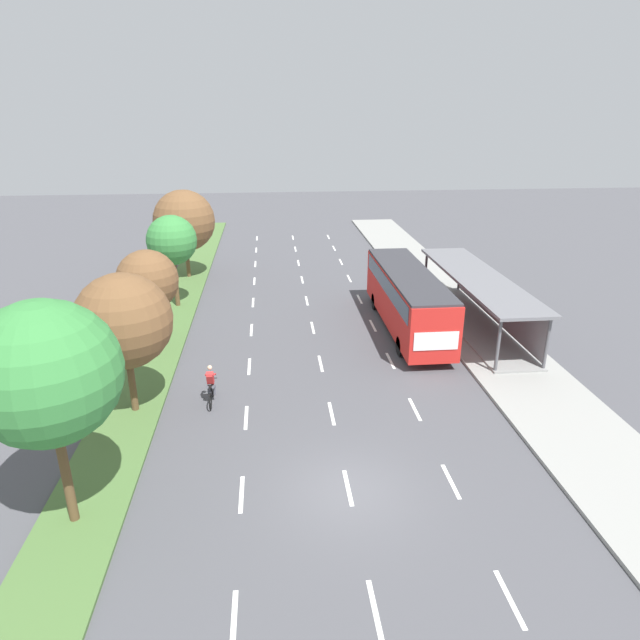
# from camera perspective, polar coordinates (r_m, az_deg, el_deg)

# --- Properties ---
(ground_plane) EXTENTS (140.00, 140.00, 0.00)m
(ground_plane) POSITION_cam_1_polar(r_m,az_deg,el_deg) (18.80, 3.01, -17.39)
(ground_plane) COLOR #4C4C51
(median_strip) EXTENTS (2.60, 52.00, 0.12)m
(median_strip) POSITION_cam_1_polar(r_m,az_deg,el_deg) (36.94, -14.44, 2.04)
(median_strip) COLOR #4C7038
(median_strip) RESTS_ON ground
(sidewalk_right) EXTENTS (4.50, 52.00, 0.15)m
(sidewalk_right) POSITION_cam_1_polar(r_m,az_deg,el_deg) (38.24, 12.50, 2.88)
(sidewalk_right) COLOR gray
(sidewalk_right) RESTS_ON ground
(lane_divider_left) EXTENTS (0.14, 44.67, 0.01)m
(lane_divider_left) POSITION_cam_1_polar(r_m,az_deg,el_deg) (33.51, -7.08, 0.50)
(lane_divider_left) COLOR white
(lane_divider_left) RESTS_ON ground
(lane_divider_center) EXTENTS (0.14, 44.67, 0.01)m
(lane_divider_center) POSITION_cam_1_polar(r_m,az_deg,el_deg) (33.57, -1.10, 0.70)
(lane_divider_center) COLOR white
(lane_divider_center) RESTS_ON ground
(lane_divider_right) EXTENTS (0.14, 44.67, 0.01)m
(lane_divider_right) POSITION_cam_1_polar(r_m,az_deg,el_deg) (33.99, 4.80, 0.89)
(lane_divider_right) COLOR white
(lane_divider_right) RESTS_ON ground
(bus_shelter) EXTENTS (2.90, 13.15, 2.86)m
(bus_shelter) POSITION_cam_1_polar(r_m,az_deg,el_deg) (32.29, 16.43, 2.48)
(bus_shelter) COLOR gray
(bus_shelter) RESTS_ON sidewalk_right
(bus) EXTENTS (2.54, 11.29, 3.37)m
(bus) POSITION_cam_1_polar(r_m,az_deg,el_deg) (30.86, 9.09, 2.64)
(bus) COLOR red
(bus) RESTS_ON ground
(cyclist) EXTENTS (0.46, 1.82, 1.71)m
(cyclist) POSITION_cam_1_polar(r_m,az_deg,el_deg) (23.67, -11.31, -6.79)
(cyclist) COLOR black
(cyclist) RESTS_ON ground
(median_tree_nearest) EXTENTS (4.09, 4.09, 6.96)m
(median_tree_nearest) POSITION_cam_1_polar(r_m,az_deg,el_deg) (16.61, -26.70, -5.01)
(median_tree_nearest) COLOR brown
(median_tree_nearest) RESTS_ON median_strip
(median_tree_second) EXTENTS (3.78, 3.78, 5.81)m
(median_tree_second) POSITION_cam_1_polar(r_m,az_deg,el_deg) (22.52, -19.81, -0.12)
(median_tree_second) COLOR brown
(median_tree_second) RESTS_ON median_strip
(median_tree_third) EXTENTS (3.08, 3.08, 5.15)m
(median_tree_third) POSITION_cam_1_polar(r_m,az_deg,el_deg) (28.69, -17.56, 3.93)
(median_tree_third) COLOR brown
(median_tree_third) RESTS_ON median_strip
(median_tree_fourth) EXTENTS (3.03, 3.03, 5.70)m
(median_tree_fourth) POSITION_cam_1_polar(r_m,az_deg,el_deg) (34.66, -15.21, 8.00)
(median_tree_fourth) COLOR brown
(median_tree_fourth) RESTS_ON median_strip
(median_tree_fifth) EXTENTS (4.39, 4.39, 6.34)m
(median_tree_fifth) POSITION_cam_1_polar(r_m,az_deg,el_deg) (40.95, -13.99, 10.01)
(median_tree_fifth) COLOR brown
(median_tree_fifth) RESTS_ON median_strip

